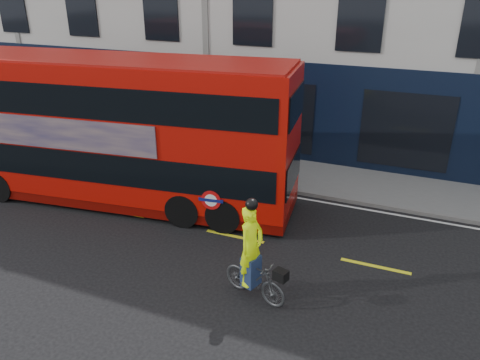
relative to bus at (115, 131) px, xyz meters
The scene contains 7 objects.
ground 3.42m from the bus, 77.18° to the right, with size 120.00×120.00×0.00m, color black.
pavement 4.80m from the bus, 82.65° to the left, with size 60.00×3.00×0.12m, color gray.
kerb 3.59m from the bus, 78.57° to the left, with size 60.00×0.12×0.13m, color slate.
road_edge_line 3.42m from the bus, 77.16° to the left, with size 58.00×0.10×0.01m, color silver.
lane_dashes 2.62m from the bus, 57.88° to the right, with size 58.00×0.12×0.01m, color yellow, non-canonical shape.
bus is the anchor object (origin of this frame).
cyclist 7.00m from the bus, 28.38° to the right, with size 1.78×0.96×2.56m.
Camera 1 is at (8.65, -9.37, 6.99)m, focal length 35.00 mm.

